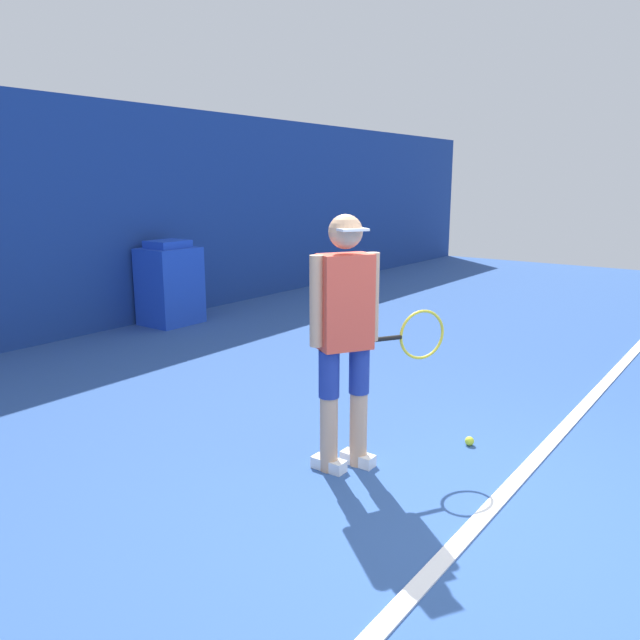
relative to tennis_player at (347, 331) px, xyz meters
name	(u,v)px	position (x,y,z in m)	size (l,w,h in m)	color
ground_plane	(499,534)	(-0.18, -1.16, -0.96)	(24.00, 24.00, 0.00)	#2D5193
court_baseline	(475,525)	(-0.18, -1.02, -0.95)	(21.60, 0.10, 0.01)	white
tennis_player	(347,331)	(0.00, 0.00, 0.00)	(0.88, 0.58, 1.71)	tan
tennis_ball	(469,441)	(0.84, -0.54, -0.92)	(0.07, 0.07, 0.07)	#D1E533
covered_chair	(170,284)	(2.23, 4.41, -0.41)	(0.72, 0.62, 1.14)	blue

